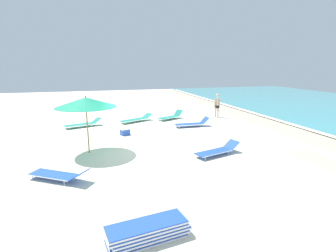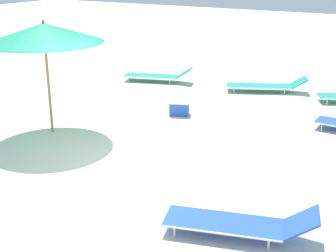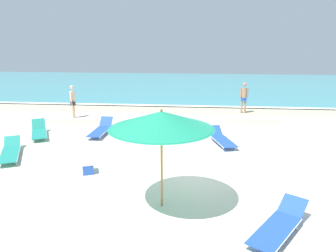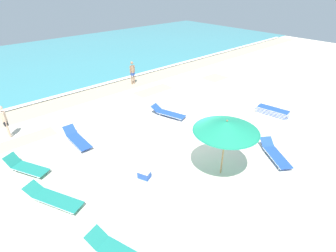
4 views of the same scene
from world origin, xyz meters
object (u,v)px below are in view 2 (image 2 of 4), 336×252
Objects in this scene: beach_umbrella at (44,33)px; sun_lounger_mid_beach_pair_a at (266,85)px; sun_lounger_near_water_right at (239,223)px; cooler_box at (179,108)px; sun_lounger_mid_beach_solo at (158,75)px.

beach_umbrella is 6.97m from sun_lounger_mid_beach_pair_a.
sun_lounger_near_water_right is 0.93× the size of sun_lounger_mid_beach_pair_a.
sun_lounger_near_water_right is at bearing 106.34° from cooler_box.
sun_lounger_mid_beach_solo is 3.53m from sun_lounger_mid_beach_pair_a.
cooler_box is (3.30, -1.16, -0.01)m from sun_lounger_mid_beach_pair_a.
sun_lounger_mid_beach_pair_a is at bearing -131.06° from cooler_box.
sun_lounger_near_water_right is 0.98× the size of sun_lounger_mid_beach_solo.
beach_umbrella is 5.71m from sun_lounger_mid_beach_solo.
sun_lounger_mid_beach_pair_a is at bearing 81.45° from sun_lounger_mid_beach_solo.
sun_lounger_mid_beach_solo reaches higher than sun_lounger_mid_beach_pair_a.
sun_lounger_mid_beach_solo is 3.85× the size of cooler_box.
beach_umbrella is 4.35× the size of cooler_box.
sun_lounger_mid_beach_pair_a reaches higher than cooler_box.
sun_lounger_mid_beach_solo is at bearing -175.58° from beach_umbrella.
sun_lounger_near_water_right is 3.77× the size of cooler_box.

